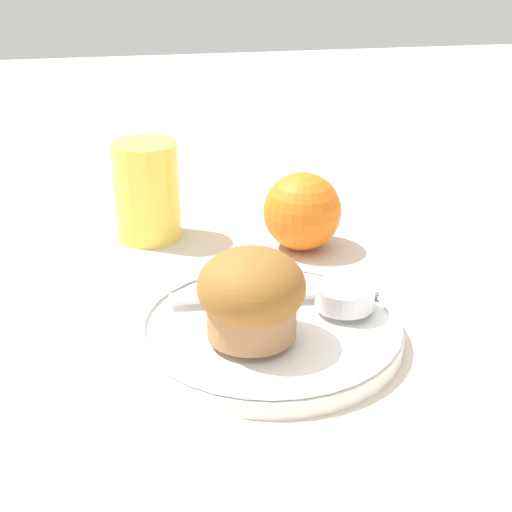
{
  "coord_description": "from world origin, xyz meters",
  "views": [
    {
      "loc": [
        -0.09,
        -0.49,
        0.31
      ],
      "look_at": [
        0.02,
        0.04,
        0.06
      ],
      "focal_mm": 50.0,
      "sensor_mm": 36.0,
      "label": 1
    }
  ],
  "objects_px": {
    "butter_knife": "(274,294)",
    "orange_fruit": "(302,211)",
    "juice_glass": "(147,191)",
    "muffin": "(247,295)"
  },
  "relations": [
    {
      "from": "orange_fruit",
      "to": "juice_glass",
      "type": "xyz_separation_m",
      "value": [
        -0.16,
        0.06,
        0.01
      ]
    },
    {
      "from": "muffin",
      "to": "orange_fruit",
      "type": "distance_m",
      "value": 0.22
    },
    {
      "from": "orange_fruit",
      "to": "muffin",
      "type": "bearing_deg",
      "value": -115.94
    },
    {
      "from": "butter_knife",
      "to": "orange_fruit",
      "type": "height_order",
      "value": "orange_fruit"
    },
    {
      "from": "orange_fruit",
      "to": "juice_glass",
      "type": "distance_m",
      "value": 0.17
    },
    {
      "from": "butter_knife",
      "to": "orange_fruit",
      "type": "distance_m",
      "value": 0.15
    },
    {
      "from": "butter_knife",
      "to": "juice_glass",
      "type": "bearing_deg",
      "value": 120.66
    },
    {
      "from": "butter_knife",
      "to": "orange_fruit",
      "type": "bearing_deg",
      "value": 71.82
    },
    {
      "from": "juice_glass",
      "to": "butter_knife",
      "type": "bearing_deg",
      "value": -64.91
    },
    {
      "from": "butter_knife",
      "to": "orange_fruit",
      "type": "relative_size",
      "value": 2.21
    }
  ]
}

